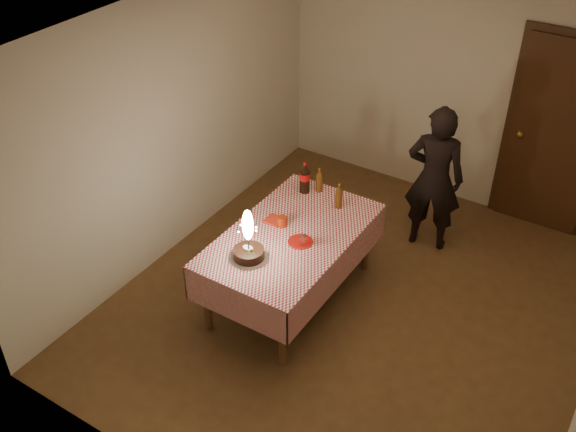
{
  "coord_description": "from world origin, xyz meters",
  "views": [
    {
      "loc": [
        1.93,
        -4.2,
        4.26
      ],
      "look_at": [
        -0.57,
        -0.25,
        0.95
      ],
      "focal_mm": 42.0,
      "sensor_mm": 36.0,
      "label": 1
    }
  ],
  "objects_px": {
    "amber_bottle_left": "(319,180)",
    "dining_table": "(291,243)",
    "red_plate": "(300,242)",
    "amber_bottle_right": "(339,196)",
    "birthday_cake": "(249,246)",
    "clear_cup": "(303,240)",
    "photographer": "(434,178)",
    "cola_bottle": "(305,178)",
    "red_cup": "(282,221)"
  },
  "relations": [
    {
      "from": "amber_bottle_right",
      "to": "photographer",
      "type": "distance_m",
      "value": 1.05
    },
    {
      "from": "cola_bottle",
      "to": "red_plate",
      "type": "bearing_deg",
      "value": -61.27
    },
    {
      "from": "red_plate",
      "to": "amber_bottle_right",
      "type": "bearing_deg",
      "value": 88.45
    },
    {
      "from": "dining_table",
      "to": "photographer",
      "type": "relative_size",
      "value": 1.11
    },
    {
      "from": "red_plate",
      "to": "red_cup",
      "type": "bearing_deg",
      "value": 156.45
    },
    {
      "from": "clear_cup",
      "to": "cola_bottle",
      "type": "relative_size",
      "value": 0.28
    },
    {
      "from": "birthday_cake",
      "to": "cola_bottle",
      "type": "distance_m",
      "value": 1.12
    },
    {
      "from": "red_cup",
      "to": "clear_cup",
      "type": "xyz_separation_m",
      "value": [
        0.29,
        -0.13,
        -0.01
      ]
    },
    {
      "from": "amber_bottle_right",
      "to": "dining_table",
      "type": "bearing_deg",
      "value": -104.11
    },
    {
      "from": "birthday_cake",
      "to": "red_cup",
      "type": "bearing_deg",
      "value": 90.8
    },
    {
      "from": "red_cup",
      "to": "clear_cup",
      "type": "height_order",
      "value": "red_cup"
    },
    {
      "from": "red_plate",
      "to": "amber_bottle_right",
      "type": "relative_size",
      "value": 0.86
    },
    {
      "from": "red_plate",
      "to": "amber_bottle_left",
      "type": "relative_size",
      "value": 0.86
    },
    {
      "from": "dining_table",
      "to": "amber_bottle_right",
      "type": "distance_m",
      "value": 0.64
    },
    {
      "from": "clear_cup",
      "to": "red_plate",
      "type": "bearing_deg",
      "value": 155.34
    },
    {
      "from": "clear_cup",
      "to": "cola_bottle",
      "type": "xyz_separation_m",
      "value": [
        -0.42,
        0.72,
        0.11
      ]
    },
    {
      "from": "dining_table",
      "to": "amber_bottle_left",
      "type": "distance_m",
      "value": 0.77
    },
    {
      "from": "dining_table",
      "to": "cola_bottle",
      "type": "xyz_separation_m",
      "value": [
        -0.25,
        0.65,
        0.25
      ]
    },
    {
      "from": "red_plate",
      "to": "amber_bottle_left",
      "type": "xyz_separation_m",
      "value": [
        -0.27,
        0.78,
        0.11
      ]
    },
    {
      "from": "birthday_cake",
      "to": "clear_cup",
      "type": "bearing_deg",
      "value": 53.94
    },
    {
      "from": "photographer",
      "to": "red_plate",
      "type": "bearing_deg",
      "value": -111.68
    },
    {
      "from": "red_cup",
      "to": "amber_bottle_left",
      "type": "relative_size",
      "value": 0.39
    },
    {
      "from": "birthday_cake",
      "to": "amber_bottle_left",
      "type": "bearing_deg",
      "value": 90.99
    },
    {
      "from": "dining_table",
      "to": "cola_bottle",
      "type": "bearing_deg",
      "value": 111.51
    },
    {
      "from": "amber_bottle_left",
      "to": "cola_bottle",
      "type": "bearing_deg",
      "value": -144.6
    },
    {
      "from": "dining_table",
      "to": "photographer",
      "type": "height_order",
      "value": "photographer"
    },
    {
      "from": "red_cup",
      "to": "amber_bottle_left",
      "type": "bearing_deg",
      "value": 91.13
    },
    {
      "from": "dining_table",
      "to": "birthday_cake",
      "type": "bearing_deg",
      "value": -104.57
    },
    {
      "from": "birthday_cake",
      "to": "dining_table",
      "type": "bearing_deg",
      "value": 75.43
    },
    {
      "from": "clear_cup",
      "to": "amber_bottle_left",
      "type": "bearing_deg",
      "value": 111.05
    },
    {
      "from": "dining_table",
      "to": "red_plate",
      "type": "bearing_deg",
      "value": -23.38
    },
    {
      "from": "clear_cup",
      "to": "birthday_cake",
      "type": "bearing_deg",
      "value": -126.06
    },
    {
      "from": "red_plate",
      "to": "amber_bottle_left",
      "type": "bearing_deg",
      "value": 109.18
    },
    {
      "from": "dining_table",
      "to": "red_plate",
      "type": "xyz_separation_m",
      "value": [
        0.13,
        -0.06,
        0.1
      ]
    },
    {
      "from": "red_cup",
      "to": "amber_bottle_right",
      "type": "xyz_separation_m",
      "value": [
        0.28,
        0.53,
        0.07
      ]
    },
    {
      "from": "red_cup",
      "to": "photographer",
      "type": "xyz_separation_m",
      "value": [
        0.86,
        1.4,
        -0.0
      ]
    },
    {
      "from": "red_cup",
      "to": "dining_table",
      "type": "bearing_deg",
      "value": -23.73
    },
    {
      "from": "amber_bottle_left",
      "to": "dining_table",
      "type": "bearing_deg",
      "value": -78.95
    },
    {
      "from": "dining_table",
      "to": "photographer",
      "type": "xyz_separation_m",
      "value": [
        0.73,
        1.46,
        0.15
      ]
    },
    {
      "from": "photographer",
      "to": "cola_bottle",
      "type": "bearing_deg",
      "value": -140.55
    },
    {
      "from": "clear_cup",
      "to": "dining_table",
      "type": "bearing_deg",
      "value": 156.35
    },
    {
      "from": "amber_bottle_left",
      "to": "red_cup",
      "type": "bearing_deg",
      "value": -88.87
    },
    {
      "from": "amber_bottle_left",
      "to": "red_plate",
      "type": "bearing_deg",
      "value": -70.82
    },
    {
      "from": "clear_cup",
      "to": "amber_bottle_left",
      "type": "relative_size",
      "value": 0.35
    },
    {
      "from": "amber_bottle_left",
      "to": "amber_bottle_right",
      "type": "bearing_deg",
      "value": -25.51
    },
    {
      "from": "clear_cup",
      "to": "photographer",
      "type": "height_order",
      "value": "photographer"
    },
    {
      "from": "birthday_cake",
      "to": "red_cup",
      "type": "xyz_separation_m",
      "value": [
        -0.01,
        0.52,
        -0.07
      ]
    },
    {
      "from": "red_plate",
      "to": "amber_bottle_right",
      "type": "xyz_separation_m",
      "value": [
        0.02,
        0.65,
        0.11
      ]
    },
    {
      "from": "red_plate",
      "to": "photographer",
      "type": "relative_size",
      "value": 0.14
    },
    {
      "from": "red_plate",
      "to": "cola_bottle",
      "type": "bearing_deg",
      "value": 118.73
    }
  ]
}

